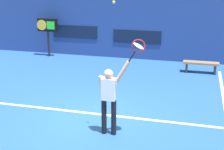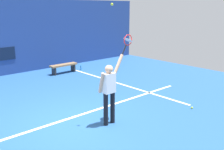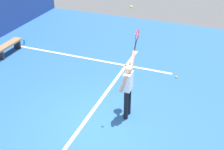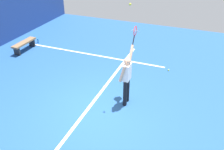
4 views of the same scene
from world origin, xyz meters
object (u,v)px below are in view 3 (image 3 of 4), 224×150
(tennis_player, at_px, (128,87))
(court_bench, at_px, (8,46))
(tennis_ball, at_px, (131,7))
(tennis_racket, at_px, (137,36))
(spare_ball, at_px, (176,77))
(water_bottle, at_px, (24,42))

(tennis_player, distance_m, court_bench, 6.35)
(tennis_ball, distance_m, court_bench, 6.91)
(tennis_player, bearing_deg, tennis_racket, -0.36)
(tennis_racket, xyz_separation_m, tennis_ball, (-0.57, 0.02, 0.99))
(tennis_player, relative_size, court_bench, 1.38)
(tennis_player, distance_m, spare_ball, 3.05)
(tennis_ball, height_order, spare_ball, tennis_ball)
(tennis_racket, xyz_separation_m, spare_ball, (2.05, -0.94, -2.24))
(water_bottle, bearing_deg, court_bench, 180.00)
(court_bench, bearing_deg, water_bottle, 0.00)
(court_bench, height_order, spare_ball, court_bench)
(tennis_player, relative_size, tennis_ball, 28.48)
(tennis_racket, bearing_deg, spare_ball, -24.61)
(tennis_racket, bearing_deg, tennis_ball, 178.45)
(tennis_racket, relative_size, spare_ball, 8.96)
(court_bench, distance_m, spare_ball, 6.89)
(spare_ball, bearing_deg, court_bench, 94.50)
(tennis_player, distance_m, water_bottle, 6.80)
(water_bottle, bearing_deg, tennis_player, -118.55)
(tennis_ball, bearing_deg, tennis_racket, -1.55)
(court_bench, xyz_separation_m, water_bottle, (1.03, 0.00, -0.22))
(tennis_player, relative_size, spare_ball, 28.48)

